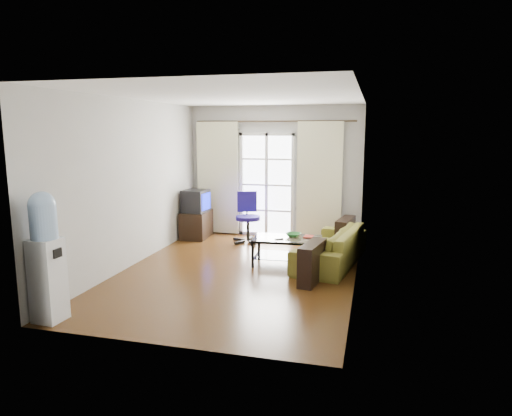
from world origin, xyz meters
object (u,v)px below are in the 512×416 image
Objects in this scene: sofa at (331,246)px; tv_stand at (196,224)px; coffee_table at (287,247)px; crt_tv at (195,201)px; water_cooler at (46,254)px; task_chair at (248,227)px.

tv_stand is (-2.88, 1.19, -0.02)m from sofa.
coffee_table is 2.19× the size of crt_tv.
crt_tv is 0.35× the size of water_cooler.
tv_stand is at bearing 146.93° from coffee_table.
coffee_table is 0.75× the size of water_cooler.
task_chair is 0.65× the size of water_cooler.
sofa is 4.36m from water_cooler.
crt_tv is (-2.18, 1.37, 0.49)m from coffee_table.
sofa is 3.13m from crt_tv.
coffee_table is 1.16× the size of task_chair.
coffee_table is at bearing -36.26° from tv_stand.
tv_stand is at bearing 154.28° from task_chair.
coffee_table is 1.68m from task_chair.
sofa reaches higher than coffee_table.
tv_stand is (-2.19, 1.42, -0.02)m from coffee_table.
task_chair is at bearing 128.44° from coffee_table.
sofa reaches higher than tv_stand.
sofa is at bearing 50.20° from water_cooler.
coffee_table is at bearing -62.18° from sofa.
tv_stand is 4.39m from water_cooler.
water_cooler is (-0.08, -4.36, 0.52)m from tv_stand.
sofa is at bearing -52.47° from task_chair.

